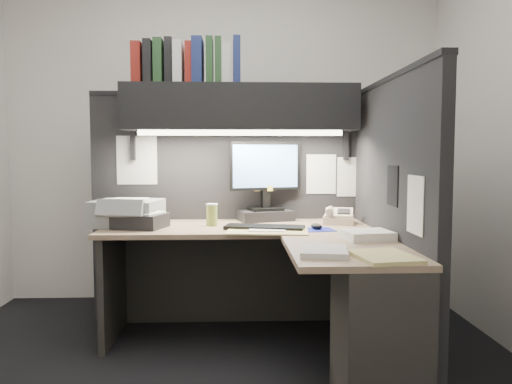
% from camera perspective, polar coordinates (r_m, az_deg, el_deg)
% --- Properties ---
extents(floor, '(3.50, 3.50, 0.00)m').
position_cam_1_polar(floor, '(2.89, -4.23, -20.03)').
color(floor, black).
rests_on(floor, ground).
extents(wall_back, '(3.50, 0.04, 2.70)m').
position_cam_1_polar(wall_back, '(4.13, -3.62, 6.52)').
color(wall_back, white).
rests_on(wall_back, floor).
extents(wall_front, '(3.50, 0.04, 2.70)m').
position_cam_1_polar(wall_front, '(1.14, -7.25, 12.36)').
color(wall_front, white).
rests_on(wall_front, floor).
extents(partition_back, '(1.90, 0.06, 1.60)m').
position_cam_1_polar(partition_back, '(3.58, -3.31, -1.95)').
color(partition_back, black).
rests_on(partition_back, floor).
extents(partition_right, '(0.06, 1.50, 1.60)m').
position_cam_1_polar(partition_right, '(2.97, 15.09, -3.37)').
color(partition_right, black).
rests_on(partition_right, floor).
extents(desk, '(1.70, 1.53, 0.73)m').
position_cam_1_polar(desk, '(2.75, 4.79, -11.45)').
color(desk, '#987A61').
rests_on(desk, floor).
extents(overhead_shelf, '(1.55, 0.34, 0.30)m').
position_cam_1_polar(overhead_shelf, '(3.39, -1.79, 9.55)').
color(overhead_shelf, black).
rests_on(overhead_shelf, partition_back).
extents(task_light_tube, '(1.32, 0.04, 0.04)m').
position_cam_1_polar(task_light_tube, '(3.24, -1.77, 6.79)').
color(task_light_tube, white).
rests_on(task_light_tube, overhead_shelf).
extents(monitor, '(0.50, 0.31, 0.55)m').
position_cam_1_polar(monitor, '(3.46, 1.10, 0.29)').
color(monitor, black).
rests_on(monitor, desk).
extents(keyboard, '(0.51, 0.27, 0.02)m').
position_cam_1_polar(keyboard, '(3.07, 0.99, -4.07)').
color(keyboard, black).
rests_on(keyboard, desk).
extents(mousepad, '(0.22, 0.21, 0.00)m').
position_cam_1_polar(mousepad, '(3.07, 6.96, -4.29)').
color(mousepad, navy).
rests_on(mousepad, desk).
extents(mouse, '(0.09, 0.11, 0.04)m').
position_cam_1_polar(mouse, '(3.08, 6.93, -3.90)').
color(mouse, black).
rests_on(mouse, mousepad).
extents(telephone, '(0.24, 0.25, 0.08)m').
position_cam_1_polar(telephone, '(3.37, 9.43, -2.89)').
color(telephone, '#C2B095').
rests_on(telephone, desk).
extents(coffee_cup, '(0.08, 0.08, 0.13)m').
position_cam_1_polar(coffee_cup, '(3.23, -5.07, -2.69)').
color(coffee_cup, '#ABB648').
rests_on(coffee_cup, desk).
extents(printer, '(0.46, 0.41, 0.17)m').
position_cam_1_polar(printer, '(3.33, -14.53, -2.33)').
color(printer, '#929597').
rests_on(printer, desk).
extents(notebook_stack, '(0.35, 0.32, 0.09)m').
position_cam_1_polar(notebook_stack, '(3.21, -13.07, -3.23)').
color(notebook_stack, black).
rests_on(notebook_stack, desk).
extents(open_folder, '(0.51, 0.36, 0.01)m').
position_cam_1_polar(open_folder, '(2.99, 1.33, -4.45)').
color(open_folder, '#CFC074').
rests_on(open_folder, desk).
extents(paper_stack_a, '(0.28, 0.25, 0.05)m').
position_cam_1_polar(paper_stack_a, '(2.77, 12.62, -4.83)').
color(paper_stack_a, white).
rests_on(paper_stack_a, desk).
extents(paper_stack_b, '(0.25, 0.30, 0.03)m').
position_cam_1_polar(paper_stack_b, '(2.34, 7.76, -6.70)').
color(paper_stack_b, white).
rests_on(paper_stack_b, desk).
extents(manila_stack, '(0.29, 0.34, 0.02)m').
position_cam_1_polar(manila_stack, '(2.29, 14.43, -7.16)').
color(manila_stack, '#CFC074').
rests_on(manila_stack, desk).
extents(binder_row, '(0.71, 0.26, 0.31)m').
position_cam_1_polar(binder_row, '(3.45, -7.83, 14.35)').
color(binder_row, maroon).
rests_on(binder_row, overhead_shelf).
extents(pinned_papers, '(1.76, 1.31, 0.51)m').
position_cam_1_polar(pinned_papers, '(3.21, 3.56, 1.88)').
color(pinned_papers, white).
rests_on(pinned_papers, partition_back).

